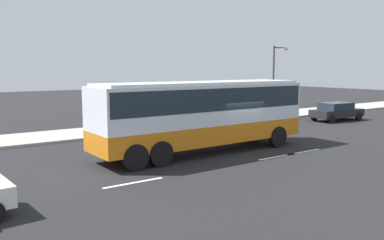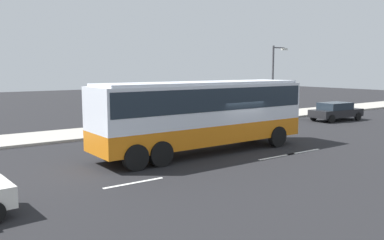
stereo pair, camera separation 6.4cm
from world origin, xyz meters
TOP-DOWN VIEW (x-y plane):
  - ground_plane at (0.00, 0.00)m, footprint 120.00×120.00m
  - sidewalk_curb at (0.00, 8.82)m, footprint 80.00×4.00m
  - lane_centreline at (-6.94, -2.52)m, footprint 23.22×0.16m
  - coach_bus at (-1.63, 0.30)m, footprint 11.27×2.91m
  - car_black_sedan at (14.23, 3.88)m, footprint 4.57×2.16m
  - pedestrian_near_curb at (-1.15, 7.81)m, footprint 0.32×0.32m
  - pedestrian_at_crossing at (-3.79, 8.34)m, footprint 0.32×0.32m
  - street_lamp at (10.51, 7.04)m, footprint 1.59×0.24m

SIDE VIEW (x-z plane):
  - ground_plane at x=0.00m, z-range 0.00..0.00m
  - lane_centreline at x=-6.94m, z-range 0.00..0.01m
  - sidewalk_curb at x=0.00m, z-range 0.00..0.15m
  - car_black_sedan at x=14.23m, z-range 0.05..1.49m
  - pedestrian_at_crossing at x=-3.79m, z-range 0.26..1.77m
  - pedestrian_near_curb at x=-1.15m, z-range 0.29..2.05m
  - coach_bus at x=-1.63m, z-range 0.42..3.91m
  - street_lamp at x=10.51m, z-range 0.62..6.37m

